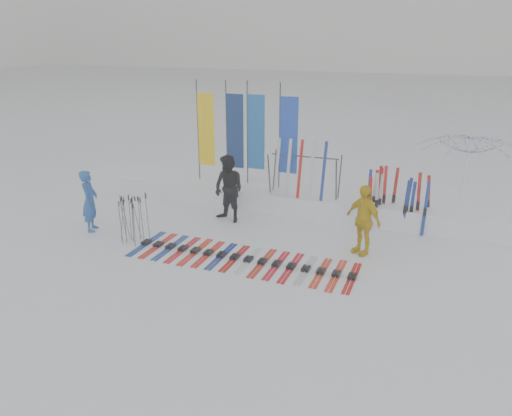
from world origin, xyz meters
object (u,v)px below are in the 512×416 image
at_px(person_yellow, 363,220).
at_px(ski_rack, 304,170).
at_px(tent_canopy, 465,178).
at_px(person_blue, 90,201).
at_px(person_black, 229,189).
at_px(ski_row, 241,258).

bearing_deg(person_yellow, ski_rack, 167.02).
bearing_deg(tent_canopy, person_blue, -155.01).
bearing_deg(person_black, tent_canopy, 39.76).
relative_size(person_yellow, tent_canopy, 0.61).
distance_m(person_yellow, tent_canopy, 4.02).
distance_m(person_yellow, ski_rack, 3.04).
bearing_deg(tent_canopy, ski_rack, -165.47).
relative_size(tent_canopy, ski_rack, 1.41).
height_order(person_black, person_yellow, person_black).
relative_size(person_blue, ski_rack, 0.83).
bearing_deg(person_blue, ski_rack, -81.07).
relative_size(person_black, person_yellow, 1.10).
height_order(person_blue, ski_row, person_blue).
bearing_deg(person_black, ski_rack, 53.16).
height_order(ski_row, ski_rack, ski_rack).
height_order(person_blue, person_yellow, person_yellow).
distance_m(person_blue, tent_canopy, 10.45).
bearing_deg(person_black, person_blue, -129.62).
distance_m(person_blue, ski_rack, 6.07).
bearing_deg(person_yellow, tent_canopy, 87.74).
xyz_separation_m(person_blue, person_black, (3.23, 2.00, 0.12)).
bearing_deg(ski_rack, person_yellow, -45.65).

